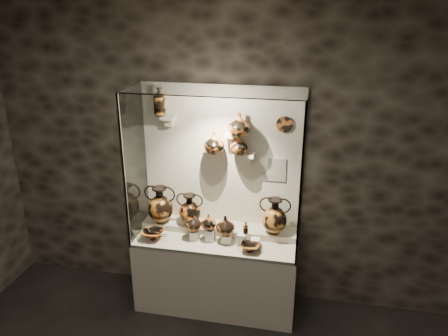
# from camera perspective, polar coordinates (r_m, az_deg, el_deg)

# --- Properties ---
(wall_back) EXTENTS (5.00, 0.02, 3.20)m
(wall_back) POSITION_cam_1_polar(r_m,az_deg,el_deg) (4.60, -0.22, 1.06)
(wall_back) COLOR black
(wall_back) RESTS_ON ground
(plinth) EXTENTS (1.70, 0.60, 0.80)m
(plinth) POSITION_cam_1_polar(r_m,az_deg,el_deg) (4.87, -0.99, -13.62)
(plinth) COLOR beige
(plinth) RESTS_ON floor
(front_tier) EXTENTS (1.68, 0.58, 0.03)m
(front_tier) POSITION_cam_1_polar(r_m,az_deg,el_deg) (4.65, -1.02, -9.40)
(front_tier) COLOR #BFAF94
(front_tier) RESTS_ON plinth
(rear_tier) EXTENTS (1.70, 0.25, 0.10)m
(rear_tier) POSITION_cam_1_polar(r_m,az_deg,el_deg) (4.78, -0.56, -8.00)
(rear_tier) COLOR #BFAF94
(rear_tier) RESTS_ON plinth
(back_panel) EXTENTS (1.70, 0.03, 1.60)m
(back_panel) POSITION_cam_1_polar(r_m,az_deg,el_deg) (4.60, -0.23, 1.04)
(back_panel) COLOR beige
(back_panel) RESTS_ON plinth
(glass_front) EXTENTS (1.70, 0.01, 1.60)m
(glass_front) POSITION_cam_1_polar(r_m,az_deg,el_deg) (4.04, -2.00, -1.85)
(glass_front) COLOR white
(glass_front) RESTS_ON plinth
(glass_left) EXTENTS (0.01, 0.60, 1.60)m
(glass_left) POSITION_cam_1_polar(r_m,az_deg,el_deg) (4.56, -11.52, 0.43)
(glass_left) COLOR white
(glass_left) RESTS_ON plinth
(glass_right) EXTENTS (0.01, 0.60, 1.60)m
(glass_right) POSITION_cam_1_polar(r_m,az_deg,el_deg) (4.22, 10.21, -1.19)
(glass_right) COLOR white
(glass_right) RESTS_ON plinth
(glass_top) EXTENTS (1.70, 0.60, 0.01)m
(glass_top) POSITION_cam_1_polar(r_m,az_deg,el_deg) (4.09, -1.16, 10.10)
(glass_top) COLOR white
(glass_top) RESTS_ON back_panel
(frame_post_left) EXTENTS (0.02, 0.02, 1.60)m
(frame_post_left) POSITION_cam_1_polar(r_m,az_deg,el_deg) (4.31, -12.91, -0.91)
(frame_post_left) COLOR gray
(frame_post_left) RESTS_ON plinth
(frame_post_right) EXTENTS (0.02, 0.02, 1.60)m
(frame_post_right) POSITION_cam_1_polar(r_m,az_deg,el_deg) (3.95, 9.97, -2.73)
(frame_post_right) COLOR gray
(frame_post_right) RESTS_ON plinth
(pedestal_a) EXTENTS (0.09, 0.09, 0.10)m
(pedestal_a) POSITION_cam_1_polar(r_m,az_deg,el_deg) (4.62, -3.85, -8.72)
(pedestal_a) COLOR silver
(pedestal_a) RESTS_ON front_tier
(pedestal_b) EXTENTS (0.09, 0.09, 0.13)m
(pedestal_b) POSITION_cam_1_polar(r_m,az_deg,el_deg) (4.58, -1.78, -8.78)
(pedestal_b) COLOR silver
(pedestal_b) RESTS_ON front_tier
(pedestal_c) EXTENTS (0.09, 0.09, 0.09)m
(pedestal_c) POSITION_cam_1_polar(r_m,az_deg,el_deg) (4.56, 0.33, -9.22)
(pedestal_c) COLOR silver
(pedestal_c) RESTS_ON front_tier
(pedestal_d) EXTENTS (0.09, 0.09, 0.12)m
(pedestal_d) POSITION_cam_1_polar(r_m,az_deg,el_deg) (4.53, 2.34, -9.25)
(pedestal_d) COLOR silver
(pedestal_d) RESTS_ON front_tier
(pedestal_e) EXTENTS (0.09, 0.09, 0.08)m
(pedestal_e) POSITION_cam_1_polar(r_m,az_deg,el_deg) (4.52, 4.12, -9.63)
(pedestal_e) COLOR silver
(pedestal_e) RESTS_ON front_tier
(bracket_ul) EXTENTS (0.14, 0.12, 0.04)m
(bracket_ul) POSITION_cam_1_polar(r_m,az_deg,el_deg) (4.54, -7.30, 6.55)
(bracket_ul) COLOR beige
(bracket_ul) RESTS_ON back_panel
(bracket_ca) EXTENTS (0.14, 0.12, 0.04)m
(bracket_ca) POSITION_cam_1_polar(r_m,az_deg,el_deg) (4.51, -1.67, 2.00)
(bracket_ca) COLOR beige
(bracket_ca) RESTS_ON back_panel
(bracket_cb) EXTENTS (0.10, 0.12, 0.04)m
(bracket_cb) POSITION_cam_1_polar(r_m,az_deg,el_deg) (4.41, 0.84, 4.29)
(bracket_cb) COLOR beige
(bracket_cb) RESTS_ON back_panel
(bracket_cc) EXTENTS (0.14, 0.12, 0.04)m
(bracket_cc) POSITION_cam_1_polar(r_m,az_deg,el_deg) (4.45, 3.10, 1.68)
(bracket_cc) COLOR beige
(bracket_cc) RESTS_ON back_panel
(amphora_left) EXTENTS (0.39, 0.39, 0.41)m
(amphora_left) POSITION_cam_1_polar(r_m,az_deg,el_deg) (4.78, -8.32, -4.76)
(amphora_left) COLOR #A96020
(amphora_left) RESTS_ON rear_tier
(amphora_mid) EXTENTS (0.33, 0.33, 0.35)m
(amphora_mid) POSITION_cam_1_polar(r_m,az_deg,el_deg) (4.72, -4.48, -5.40)
(amphora_mid) COLOR #B0561F
(amphora_mid) RESTS_ON rear_tier
(amphora_right) EXTENTS (0.34, 0.34, 0.39)m
(amphora_right) POSITION_cam_1_polar(r_m,az_deg,el_deg) (4.56, 6.63, -6.23)
(amphora_right) COLOR #A96020
(amphora_right) RESTS_ON rear_tier
(jug_a) EXTENTS (0.21, 0.21, 0.18)m
(jug_a) POSITION_cam_1_polar(r_m,az_deg,el_deg) (4.57, -4.08, -7.06)
(jug_a) COLOR #A96020
(jug_a) RESTS_ON pedestal_a
(jug_b) EXTENTS (0.17, 0.17, 0.16)m
(jug_b) POSITION_cam_1_polar(r_m,az_deg,el_deg) (4.53, -2.03, -7.05)
(jug_b) COLOR #B0561F
(jug_b) RESTS_ON pedestal_b
(jug_c) EXTENTS (0.21, 0.21, 0.20)m
(jug_c) POSITION_cam_1_polar(r_m,az_deg,el_deg) (4.50, 0.17, -7.49)
(jug_c) COLOR #A96020
(jug_c) RESTS_ON pedestal_c
(lekythos_small) EXTENTS (0.08, 0.08, 0.14)m
(lekythos_small) POSITION_cam_1_polar(r_m,az_deg,el_deg) (4.47, 2.85, -7.74)
(lekythos_small) COLOR #B0561F
(lekythos_small) RESTS_ON pedestal_d
(kylix_left) EXTENTS (0.30, 0.26, 0.12)m
(kylix_left) POSITION_cam_1_polar(r_m,az_deg,el_deg) (4.68, -9.30, -8.51)
(kylix_left) COLOR #B0561F
(kylix_left) RESTS_ON front_tier
(kylix_right) EXTENTS (0.27, 0.24, 0.10)m
(kylix_right) POSITION_cam_1_polar(r_m,az_deg,el_deg) (4.42, 3.43, -10.23)
(kylix_right) COLOR #A96020
(kylix_right) RESTS_ON front_tier
(lekythos_tall) EXTENTS (0.16, 0.16, 0.32)m
(lekythos_tall) POSITION_cam_1_polar(r_m,az_deg,el_deg) (4.51, -8.43, 8.73)
(lekythos_tall) COLOR #A96020
(lekythos_tall) RESTS_ON bracket_ul
(ovoid_vase_a) EXTENTS (0.26, 0.26, 0.22)m
(ovoid_vase_a) POSITION_cam_1_polar(r_m,az_deg,el_deg) (4.42, -1.30, 3.30)
(ovoid_vase_a) COLOR #B0561F
(ovoid_vase_a) RESTS_ON bracket_ca
(ovoid_vase_b) EXTENTS (0.26, 0.26, 0.23)m
(ovoid_vase_b) POSITION_cam_1_polar(r_m,az_deg,el_deg) (4.30, 1.97, 5.68)
(ovoid_vase_b) COLOR #B0561F
(ovoid_vase_b) RESTS_ON bracket_cb
(ovoid_vase_c) EXTENTS (0.23, 0.23, 0.19)m
(ovoid_vase_c) POSITION_cam_1_polar(r_m,az_deg,el_deg) (4.39, 1.93, 2.97)
(ovoid_vase_c) COLOR #B0561F
(ovoid_vase_c) RESTS_ON bracket_cc
(wall_plate) EXTENTS (0.16, 0.02, 0.16)m
(wall_plate) POSITION_cam_1_polar(r_m,az_deg,el_deg) (4.36, 7.92, 5.66)
(wall_plate) COLOR #9C4A1E
(wall_plate) RESTS_ON back_panel
(info_placard) EXTENTS (0.19, 0.01, 0.25)m
(info_placard) POSITION_cam_1_polar(r_m,az_deg,el_deg) (4.52, 6.91, -0.26)
(info_placard) COLOR beige
(info_placard) RESTS_ON back_panel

